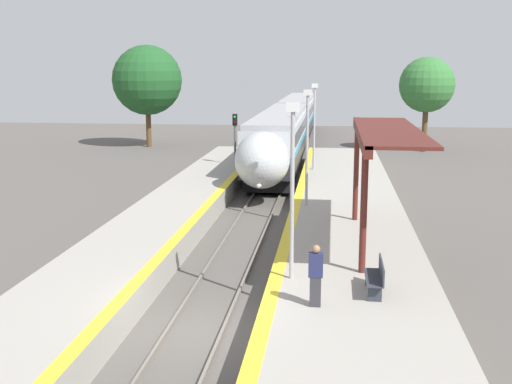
# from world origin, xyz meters

# --- Properties ---
(ground_plane) EXTENTS (120.00, 120.00, 0.00)m
(ground_plane) POSITION_xyz_m (0.00, 0.00, 0.00)
(ground_plane) COLOR #56514C
(rail_left) EXTENTS (0.08, 90.00, 0.15)m
(rail_left) POSITION_xyz_m (-0.72, 0.00, 0.07)
(rail_left) COLOR slate
(rail_left) RESTS_ON ground_plane
(rail_right) EXTENTS (0.08, 90.00, 0.15)m
(rail_right) POSITION_xyz_m (0.72, 0.00, 0.07)
(rail_right) COLOR slate
(rail_right) RESTS_ON ground_plane
(train) EXTENTS (2.87, 44.66, 3.88)m
(train) POSITION_xyz_m (0.00, 36.31, 2.23)
(train) COLOR black
(train) RESTS_ON ground_plane
(platform_right) EXTENTS (4.79, 64.00, 0.93)m
(platform_right) POSITION_xyz_m (4.12, 0.00, 0.46)
(platform_right) COLOR #9E998E
(platform_right) RESTS_ON ground_plane
(platform_left) EXTENTS (3.42, 64.00, 0.93)m
(platform_left) POSITION_xyz_m (-3.43, 0.00, 0.46)
(platform_left) COLOR #9E998E
(platform_left) RESTS_ON ground_plane
(platform_bench) EXTENTS (0.44, 1.60, 0.89)m
(platform_bench) POSITION_xyz_m (4.69, 1.00, 1.39)
(platform_bench) COLOR #2D333D
(platform_bench) RESTS_ON platform_right
(person_waiting) EXTENTS (0.36, 0.22, 1.59)m
(person_waiting) POSITION_xyz_m (3.10, -0.11, 1.74)
(person_waiting) COLOR #333338
(person_waiting) RESTS_ON platform_right
(railway_signal) EXTENTS (0.28, 0.28, 4.02)m
(railway_signal) POSITION_xyz_m (-2.48, 23.12, 2.48)
(railway_signal) COLOR #59595E
(railway_signal) RESTS_ON ground_plane
(lamppost_near) EXTENTS (0.36, 0.20, 4.97)m
(lamppost_near) POSITION_xyz_m (2.36, 1.96, 3.79)
(lamppost_near) COLOR #9E9EA3
(lamppost_near) RESTS_ON platform_right
(lamppost_mid) EXTENTS (0.36, 0.20, 4.97)m
(lamppost_mid) POSITION_xyz_m (2.36, 11.88, 3.79)
(lamppost_mid) COLOR #9E9EA3
(lamppost_mid) RESTS_ON platform_right
(lamppost_far) EXTENTS (0.36, 0.20, 4.97)m
(lamppost_far) POSITION_xyz_m (2.36, 21.79, 3.79)
(lamppost_far) COLOR #9E9EA3
(lamppost_far) RESTS_ON platform_right
(station_canopy) EXTENTS (2.02, 9.61, 3.91)m
(station_canopy) POSITION_xyz_m (4.95, 6.07, 4.54)
(station_canopy) COLOR #511E19
(station_canopy) RESTS_ON platform_right
(background_tree_left) EXTENTS (5.91, 5.91, 8.65)m
(background_tree_left) POSITION_xyz_m (-12.35, 38.28, 5.69)
(background_tree_left) COLOR brown
(background_tree_left) RESTS_ON ground_plane
(background_tree_right) EXTENTS (4.43, 4.43, 7.62)m
(background_tree_right) POSITION_xyz_m (10.85, 37.92, 5.37)
(background_tree_right) COLOR brown
(background_tree_right) RESTS_ON ground_plane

